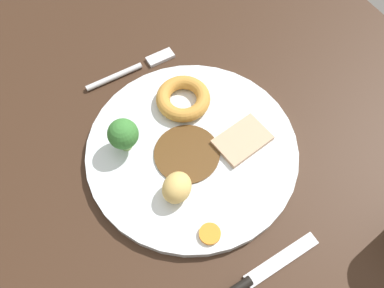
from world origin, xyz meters
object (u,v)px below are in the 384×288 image
knife (244,284)px  dinner_plate (192,150)px  carrot_coin_front (210,234)px  fork (134,69)px  yorkshire_pudding (183,99)px  broccoli_floret (123,134)px  roast_potato_left (177,188)px  meat_slice_main (242,140)px

knife → dinner_plate: bearing=77.6°
carrot_coin_front → fork: (-29.45, 3.63, -1.31)cm
carrot_coin_front → yorkshire_pudding: bearing=159.9°
broccoli_floret → fork: broccoli_floret is taller
dinner_plate → carrot_coin_front: (11.77, -4.26, 1.00)cm
dinner_plate → fork: (-17.69, -0.63, -0.31)cm
yorkshire_pudding → broccoli_floret: size_ratio=1.45×
yorkshire_pudding → roast_potato_left: size_ratio=1.86×
knife → meat_slice_main: bearing=56.0°
meat_slice_main → fork: meat_slice_main is taller
dinner_plate → knife: bearing=-11.1°
roast_potato_left → knife: roast_potato_left is taller
fork → roast_potato_left: bearing=-101.3°
roast_potato_left → broccoli_floret: size_ratio=0.78×
dinner_plate → knife: 19.12cm
meat_slice_main → roast_potato_left: roast_potato_left is taller
fork → dinner_plate: bearing=-88.1°
dinner_plate → fork: 17.70cm
yorkshire_pudding → carrot_coin_front: bearing=-20.1°
carrot_coin_front → knife: carrot_coin_front is taller
meat_slice_main → carrot_coin_front: 14.13cm
meat_slice_main → yorkshire_pudding: (-9.98, -3.89, 0.63)cm
roast_potato_left → knife: (13.84, 1.39, -2.79)cm
dinner_plate → meat_slice_main: bearing=67.6°
yorkshire_pudding → knife: size_ratio=0.43×
meat_slice_main → fork: size_ratio=0.49×
carrot_coin_front → fork: carrot_coin_front is taller
meat_slice_main → broccoli_floret: (-7.43, -14.41, 2.90)cm
carrot_coin_front → broccoli_floret: size_ratio=0.49×
broccoli_floret → fork: (-12.97, 7.18, -4.32)cm
roast_potato_left → broccoli_floret: broccoli_floret is taller
meat_slice_main → broccoli_floret: bearing=-117.3°
fork → broccoli_floret: bearing=-119.1°
dinner_plate → carrot_coin_front: carrot_coin_front is taller
roast_potato_left → fork: (-22.61, 4.44, -2.85)cm
meat_slice_main → dinner_plate: bearing=-112.4°
yorkshire_pudding → fork: yorkshire_pudding is taller
carrot_coin_front → roast_potato_left: bearing=-173.2°
broccoli_floret → carrot_coin_front: bearing=12.2°
broccoli_floret → dinner_plate: bearing=58.9°
dinner_plate → knife: dinner_plate is taller
meat_slice_main → knife: meat_slice_main is taller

